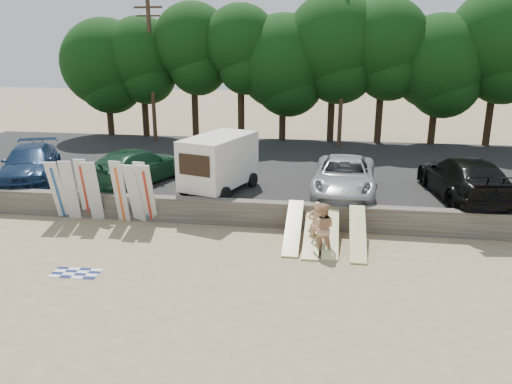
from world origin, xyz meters
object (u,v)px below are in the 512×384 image
beachgoer_b (322,228)px  car_2 (344,176)px  box_trailer (219,161)px  car_0 (30,163)px  cooler (320,231)px  car_1 (136,166)px  beachgoer_a (316,224)px  car_3 (464,178)px

beachgoer_b → car_2: bearing=-96.1°
box_trailer → car_0: size_ratio=0.77×
box_trailer → beachgoer_b: size_ratio=2.36×
car_2 → cooler: 3.64m
beachgoer_b → car_1: bearing=-27.8°
car_0 → beachgoer_b: 14.58m
box_trailer → beachgoer_a: box_trailer is taller
car_0 → car_2: (14.50, -0.01, -0.03)m
box_trailer → car_0: (-9.16, 0.46, -0.57)m
car_2 → cooler: bearing=-101.9°
cooler → beachgoer_b: bearing=-74.3°
car_1 → car_2: 9.37m
box_trailer → car_1: 4.13m
car_0 → beachgoer_a: (13.50, -4.29, -0.67)m
car_1 → beachgoer_b: car_1 is taller
car_0 → car_3: car_3 is taller
beachgoer_a → cooler: 1.21m
car_1 → car_3: car_3 is taller
box_trailer → car_3: box_trailer is taller
beachgoer_b → cooler: (-0.09, 1.58, -0.73)m
car_0 → cooler: (13.64, -3.29, -1.33)m
car_0 → car_3: bearing=-22.3°
car_1 → car_2: car_1 is taller
beachgoer_a → beachgoer_b: (0.23, -0.58, 0.07)m
car_1 → car_3: size_ratio=0.91×
car_2 → cooler: (-0.86, -3.28, -1.30)m
car_0 → car_3: 19.36m
car_1 → car_2: (9.36, -0.23, -0.03)m
beachgoer_a → cooler: beachgoer_a is taller
box_trailer → cooler: size_ratio=11.04×
car_1 → cooler: car_1 is taller
car_1 → box_trailer: bearing=-171.3°
car_3 → box_trailer: bearing=-4.9°
car_0 → beachgoer_b: size_ratio=3.07×
car_3 → cooler: bearing=22.6°
box_trailer → cooler: (4.47, -2.83, -1.90)m
car_2 → beachgoer_b: bearing=-96.2°
beachgoer_a → car_1: bearing=-37.6°
box_trailer → cooler: 5.62m
car_3 → beachgoer_b: bearing=33.4°
car_0 → beachgoer_b: (13.73, -4.87, -0.60)m
car_0 → cooler: size_ratio=14.35×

